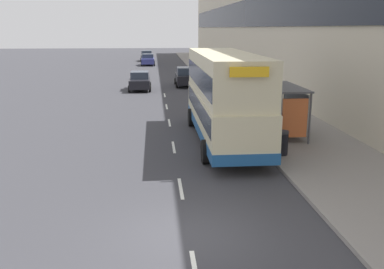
% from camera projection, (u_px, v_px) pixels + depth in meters
% --- Properties ---
extents(ground_plane, '(220.00, 220.00, 0.00)m').
position_uv_depth(ground_plane, '(189.00, 236.00, 11.52)').
color(ground_plane, '#38383D').
extents(pavement, '(5.00, 93.00, 0.14)m').
position_uv_depth(pavement, '(218.00, 76.00, 49.26)').
color(pavement, gray).
rests_on(pavement, ground_plane).
extents(terrace_facade, '(3.10, 93.00, 15.41)m').
position_uv_depth(terrace_facade, '(254.00, 7.00, 47.75)').
color(terrace_facade, beige).
rests_on(terrace_facade, ground_plane).
extents(lane_mark_1, '(0.12, 2.00, 0.01)m').
position_uv_depth(lane_mark_1, '(181.00, 188.00, 14.90)').
color(lane_mark_1, silver).
rests_on(lane_mark_1, ground_plane).
extents(lane_mark_2, '(0.12, 2.00, 0.01)m').
position_uv_depth(lane_mark_2, '(174.00, 147.00, 20.05)').
color(lane_mark_2, silver).
rests_on(lane_mark_2, ground_plane).
extents(lane_mark_3, '(0.12, 2.00, 0.01)m').
position_uv_depth(lane_mark_3, '(169.00, 123.00, 25.20)').
color(lane_mark_3, silver).
rests_on(lane_mark_3, ground_plane).
extents(lane_mark_4, '(0.12, 2.00, 0.01)m').
position_uv_depth(lane_mark_4, '(167.00, 107.00, 30.35)').
color(lane_mark_4, silver).
rests_on(lane_mark_4, ground_plane).
extents(lane_mark_5, '(0.12, 2.00, 0.01)m').
position_uv_depth(lane_mark_5, '(165.00, 95.00, 35.49)').
color(lane_mark_5, silver).
rests_on(lane_mark_5, ground_plane).
extents(bus_shelter, '(1.60, 4.20, 2.48)m').
position_uv_depth(bus_shelter, '(288.00, 102.00, 21.20)').
color(bus_shelter, '#4C4C51').
rests_on(bus_shelter, ground_plane).
extents(double_decker_bus_near, '(2.85, 10.71, 4.30)m').
position_uv_depth(double_decker_bus_near, '(224.00, 96.00, 20.45)').
color(double_decker_bus_near, beige).
rests_on(double_decker_bus_near, ground_plane).
extents(car_0, '(2.05, 4.19, 1.68)m').
position_uv_depth(car_0, '(148.00, 60.00, 63.46)').
color(car_0, navy).
rests_on(car_0, ground_plane).
extents(car_1, '(2.07, 4.37, 1.80)m').
position_uv_depth(car_1, '(186.00, 77.00, 40.94)').
color(car_1, black).
rests_on(car_1, ground_plane).
extents(car_2, '(1.97, 3.97, 1.65)m').
position_uv_depth(car_2, '(140.00, 81.00, 38.18)').
color(car_2, black).
rests_on(car_2, ground_plane).
extents(car_3, '(2.08, 4.26, 1.71)m').
position_uv_depth(car_3, '(147.00, 56.00, 71.68)').
color(car_3, '#4C5156').
rests_on(car_3, ground_plane).
extents(pedestrian_at_shelter, '(0.34, 0.34, 1.72)m').
position_uv_depth(pedestrian_at_shelter, '(272.00, 128.00, 19.47)').
color(pedestrian_at_shelter, '#23232D').
rests_on(pedestrian_at_shelter, ground_plane).
extents(pedestrian_1, '(0.32, 0.32, 1.64)m').
position_uv_depth(pedestrian_1, '(299.00, 119.00, 21.46)').
color(pedestrian_1, '#23232D').
rests_on(pedestrian_1, ground_plane).
extents(pedestrian_2, '(0.31, 0.31, 1.57)m').
position_uv_depth(pedestrian_2, '(299.00, 116.00, 22.35)').
color(pedestrian_2, '#23232D').
rests_on(pedestrian_2, ground_plane).
extents(litter_bin, '(0.55, 0.55, 1.05)m').
position_uv_depth(litter_bin, '(282.00, 143.00, 18.28)').
color(litter_bin, black).
rests_on(litter_bin, ground_plane).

